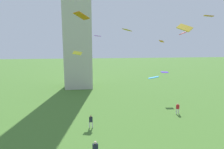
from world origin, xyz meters
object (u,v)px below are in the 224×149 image
kite_flying_1 (77,53)px  kite_flying_10 (184,33)px  kite_flying_6 (209,16)px  person_0 (95,149)px  kite_flying_0 (127,30)px  kite_flying_5 (162,41)px  person_1 (178,108)px  person_2 (91,121)px  kite_flying_2 (154,77)px  kite_flying_3 (81,16)px  kite_flying_8 (185,28)px  kite_flying_4 (98,36)px  kite_flying_7 (164,72)px

kite_flying_1 → kite_flying_10: (14.61, -9.83, 3.09)m
kite_flying_6 → kite_flying_10: (-4.88, -2.35, -2.57)m
person_0 → kite_flying_0: bearing=46.7°
kite_flying_5 → person_1: bearing=127.9°
person_2 → kite_flying_10: (12.47, 2.81, 10.49)m
kite_flying_2 → kite_flying_3: bearing=-24.4°
kite_flying_2 → kite_flying_8: bearing=-159.9°
kite_flying_1 → kite_flying_6: (19.50, -7.48, 5.66)m
kite_flying_0 → kite_flying_6: size_ratio=0.81×
kite_flying_0 → kite_flying_10: kite_flying_10 is taller
kite_flying_4 → kite_flying_10: (11.15, -5.85, 0.25)m
person_2 → kite_flying_0: size_ratio=1.28×
person_0 → kite_flying_7: size_ratio=1.36×
person_1 → kite_flying_4: (-11.05, 5.62, 10.24)m
person_2 → kite_flying_6: (17.36, 5.17, 13.05)m
kite_flying_5 → kite_flying_10: 3.13m
kite_flying_0 → kite_flying_6: (13.05, 4.88, 2.43)m
person_1 → person_2: bearing=7.7°
person_0 → kite_flying_5: 16.06m
person_0 → kite_flying_0: (3.98, 6.51, 10.53)m
kite_flying_4 → kite_flying_3: bearing=-86.9°
kite_flying_4 → kite_flying_10: bearing=-3.5°
kite_flying_3 → kite_flying_4: (2.21, 5.73, -2.22)m
kite_flying_2 → kite_flying_1: bearing=-42.7°
kite_flying_4 → kite_flying_7: bearing=29.6°
kite_flying_3 → kite_flying_6: bearing=-30.8°
person_1 → kite_flying_8: 13.31m
person_0 → kite_flying_5: size_ratio=1.78×
kite_flying_2 → kite_flying_7: 15.69m
kite_flying_3 → kite_flying_10: kite_flying_3 is taller
kite_flying_7 → kite_flying_3: bearing=-149.1°
person_1 → kite_flying_6: kite_flying_6 is taller
kite_flying_7 → kite_flying_0: bearing=-127.9°
kite_flying_10 → kite_flying_0: bearing=-25.0°
person_2 → kite_flying_3: bearing=-74.3°
kite_flying_0 → kite_flying_5: size_ratio=1.27×
kite_flying_5 → kite_flying_6: 8.87m
person_1 → kite_flying_2: 11.28m
person_2 → kite_flying_3: size_ratio=0.76×
kite_flying_7 → person_1: bearing=-90.6°
kite_flying_0 → kite_flying_1: bearing=-104.1°
kite_flying_2 → kite_flying_8: (2.79, -0.06, 4.65)m
person_2 → kite_flying_8: size_ratio=1.08×
kite_flying_1 → kite_flying_2: (8.18, -16.84, -1.50)m
kite_flying_0 → kite_flying_2: bearing=69.6°
person_1 → kite_flying_8: (-3.55, -7.30, 10.55)m
person_1 → kite_flying_1: size_ratio=0.92×
person_0 → person_1: person_0 is taller
person_2 → kite_flying_1: size_ratio=0.92×
kite_flying_8 → kite_flying_10: (3.64, 7.07, -0.06)m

